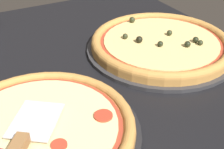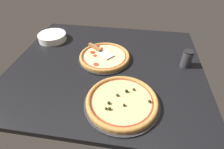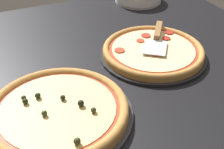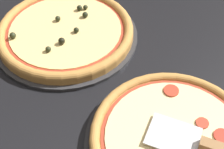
{
  "view_description": "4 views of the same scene",
  "coord_description": "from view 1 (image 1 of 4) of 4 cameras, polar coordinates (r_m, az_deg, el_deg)",
  "views": [
    {
      "loc": [
        46.88,
        -14.84,
        41.76
      ],
      "look_at": [
        -5.99,
        13.99,
        3.0
      ],
      "focal_mm": 50.0,
      "sensor_mm": 36.0,
      "label": 1
    },
    {
      "loc": [
        -18.88,
        96.19,
        73.49
      ],
      "look_at": [
        -5.99,
        13.99,
        3.0
      ],
      "focal_mm": 28.0,
      "sensor_mm": 36.0,
      "label": 2
    },
    {
      "loc": [
        -78.65,
        47.5,
        58.45
      ],
      "look_at": [
        -5.99,
        13.99,
        3.0
      ],
      "focal_mm": 50.0,
      "sensor_mm": 36.0,
      "label": 3
    },
    {
      "loc": [
        -18.62,
        -35.69,
        59.91
      ],
      "look_at": [
        -5.99,
        13.99,
        3.0
      ],
      "focal_mm": 50.0,
      "sensor_mm": 36.0,
      "label": 4
    }
  ],
  "objects": [
    {
      "name": "ground_plane",
      "position": [
        0.66,
        -8.35,
        -9.21
      ],
      "size": [
        131.22,
        116.03,
        3.6
      ],
      "primitive_type": "cube",
      "color": "black"
    },
    {
      "name": "pizza_pan_front",
      "position": [
        0.61,
        -13.03,
        -10.7
      ],
      "size": [
        38.36,
        38.36,
        1.0
      ],
      "primitive_type": "cylinder",
      "color": "black",
      "rests_on": "ground_plane"
    },
    {
      "name": "pizza_front",
      "position": [
        0.6,
        -13.24,
        -9.45
      ],
      "size": [
        36.06,
        36.06,
        2.69
      ],
      "color": "#B77F3D",
      "rests_on": "pizza_pan_front"
    },
    {
      "name": "pizza_pan_back",
      "position": [
        0.89,
        8.82,
        4.63
      ],
      "size": [
        41.13,
        41.13,
        1.0
      ],
      "primitive_type": "cylinder",
      "color": "#2D2D30",
      "rests_on": "ground_plane"
    },
    {
      "name": "pizza_back",
      "position": [
        0.88,
        8.93,
        5.77
      ],
      "size": [
        38.66,
        38.66,
        4.02
      ],
      "color": "#B77F3D",
      "rests_on": "pizza_pan_back"
    }
  ]
}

